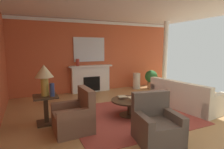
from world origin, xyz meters
name	(u,v)px	position (x,y,z in m)	size (l,w,h in m)	color
ground_plane	(139,116)	(0.00, 0.00, 0.00)	(8.77, 8.77, 0.00)	tan
wall_fireplace	(96,56)	(0.00, 3.43, 1.48)	(7.31, 0.12, 2.95)	#C65633
ceiling_panel	(135,4)	(0.00, 0.30, 2.98)	(7.31, 7.34, 0.06)	white
crown_moulding	(96,22)	(0.00, 3.35, 2.87)	(7.31, 0.08, 0.12)	white
area_rug	(129,115)	(-0.23, 0.14, 0.01)	(3.19, 2.78, 0.01)	#993D33
fireplace	(91,79)	(-0.31, 3.22, 0.53)	(1.80, 0.35, 1.11)	white
mantel_mirror	(89,50)	(-0.31, 3.34, 1.76)	(1.32, 0.04, 0.99)	silver
sofa	(184,98)	(1.63, 0.03, 0.30)	(1.15, 2.19, 0.85)	beige
armchair_near_window	(75,118)	(-1.81, -0.16, 0.31)	(0.82, 0.82, 0.95)	brown
armchair_facing_fireplace	(156,127)	(-0.46, -1.30, 0.31)	(0.92, 0.92, 0.95)	brown
coffee_table	(130,104)	(-0.23, 0.14, 0.34)	(1.00, 1.00, 0.45)	#3D2D1E
side_table	(46,108)	(-2.34, 0.53, 0.40)	(0.56, 0.56, 0.70)	#3D2D1E
table_lamp	(44,74)	(-2.34, 0.53, 1.22)	(0.44, 0.44, 0.75)	#B28E38
vase_tall_corner	(136,81)	(1.75, 2.92, 0.35)	(0.33, 0.33, 0.70)	beige
vase_on_side_table	(52,90)	(-2.19, 0.41, 0.86)	(0.11, 0.11, 0.31)	navy
vase_mantel_left	(78,62)	(-0.86, 3.17, 1.25)	(0.14, 0.14, 0.28)	#9E3328
book_red_cover	(137,100)	(-0.11, -0.04, 0.47)	(0.23, 0.15, 0.04)	navy
book_art_folio	(122,97)	(-0.38, 0.29, 0.51)	(0.22, 0.18, 0.03)	tan
book_small_novel	(132,97)	(-0.23, 0.02, 0.54)	(0.23, 0.14, 0.03)	tan
potted_plant	(151,78)	(2.35, 2.65, 0.49)	(0.56, 0.56, 0.83)	#A8754C
column_white	(165,56)	(2.88, 2.40, 1.48)	(0.20, 0.20, 2.95)	white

